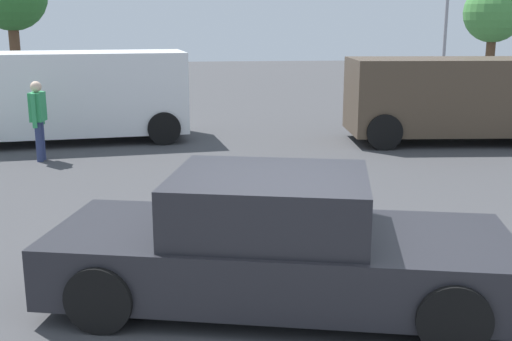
# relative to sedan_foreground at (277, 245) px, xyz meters

# --- Properties ---
(ground_plane) EXTENTS (80.00, 80.00, 0.00)m
(ground_plane) POSITION_rel_sedan_foreground_xyz_m (0.03, -0.17, -0.61)
(ground_plane) COLOR #424244
(sedan_foreground) EXTENTS (4.80, 2.74, 1.33)m
(sedan_foreground) POSITION_rel_sedan_foreground_xyz_m (0.00, 0.00, 0.00)
(sedan_foreground) COLOR #232328
(sedan_foreground) RESTS_ON ground_plane
(dog) EXTENTS (0.30, 0.61, 0.39)m
(dog) POSITION_rel_sedan_foreground_xyz_m (1.04, 3.11, -0.36)
(dog) COLOR beige
(dog) RESTS_ON ground_plane
(van_white) EXTENTS (5.45, 2.80, 2.09)m
(van_white) POSITION_rel_sedan_foreground_xyz_m (-3.46, 9.37, 0.53)
(van_white) COLOR white
(van_white) RESTS_ON ground_plane
(suv_dark) EXTENTS (4.77, 2.37, 1.95)m
(suv_dark) POSITION_rel_sedan_foreground_xyz_m (5.29, 8.20, 0.46)
(suv_dark) COLOR #4C3D2D
(suv_dark) RESTS_ON ground_plane
(pedestrian) EXTENTS (0.28, 0.57, 1.62)m
(pedestrian) POSITION_rel_sedan_foreground_xyz_m (-3.80, 7.14, 0.36)
(pedestrian) COLOR navy
(pedestrian) RESTS_ON ground_plane
(tree_back_center) EXTENTS (2.75, 2.75, 4.58)m
(tree_back_center) POSITION_rel_sedan_foreground_xyz_m (13.51, 22.58, 2.56)
(tree_back_center) COLOR brown
(tree_back_center) RESTS_ON ground_plane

